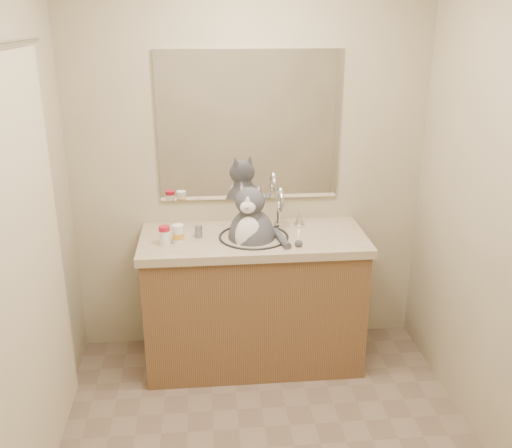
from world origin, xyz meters
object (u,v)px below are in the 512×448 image
Objects in this scene: pill_bottle_redcap at (165,235)px; grey_canister at (199,231)px; cat at (252,234)px; pill_bottle_orange at (178,234)px.

grey_canister is at bearing 26.79° from pill_bottle_redcap.
pill_bottle_redcap is (-0.50, -0.06, 0.03)m from cat.
cat is 0.51m from pill_bottle_redcap.
cat reaches higher than pill_bottle_redcap.
grey_canister is (-0.31, 0.04, 0.02)m from cat.
pill_bottle_orange reaches higher than grey_canister.
pill_bottle_redcap is 0.08m from pill_bottle_orange.
cat is 5.09× the size of pill_bottle_orange.
cat is at bearing 6.53° from pill_bottle_redcap.
pill_bottle_redcap is at bearing -153.21° from grey_canister.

